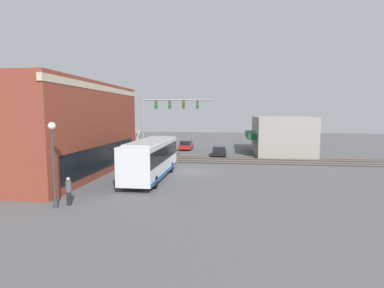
# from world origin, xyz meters

# --- Properties ---
(ground_plane) EXTENTS (120.00, 120.00, 0.00)m
(ground_plane) POSITION_xyz_m (0.00, 0.00, 0.00)
(ground_plane) COLOR #565659
(brick_building) EXTENTS (18.08, 10.71, 8.49)m
(brick_building) POSITION_xyz_m (-2.49, 12.82, 4.24)
(brick_building) COLOR brown
(brick_building) RESTS_ON ground
(shop_building) EXTENTS (11.75, 8.47, 5.20)m
(shop_building) POSITION_xyz_m (14.70, -11.09, 2.60)
(shop_building) COLOR gray
(shop_building) RESTS_ON ground
(city_bus) EXTENTS (10.33, 2.59, 3.41)m
(city_bus) POSITION_xyz_m (-3.70, 2.80, 1.88)
(city_bus) COLOR silver
(city_bus) RESTS_ON ground
(traffic_signal_gantry) EXTENTS (0.42, 7.97, 7.58)m
(traffic_signal_gantry) POSITION_xyz_m (4.51, 3.45, 5.72)
(traffic_signal_gantry) COLOR gray
(traffic_signal_gantry) RESTS_ON ground
(crossing_signal) EXTENTS (1.41, 1.18, 3.81)m
(crossing_signal) POSITION_xyz_m (3.09, 6.09, 2.30)
(crossing_signal) COLOR gray
(crossing_signal) RESTS_ON ground
(streetlamp) EXTENTS (0.44, 0.44, 5.18)m
(streetlamp) POSITION_xyz_m (-12.32, 6.48, 3.08)
(streetlamp) COLOR #38383A
(streetlamp) RESTS_ON ground
(rail_track_near) EXTENTS (2.60, 60.00, 0.15)m
(rail_track_near) POSITION_xyz_m (6.00, 0.00, 0.03)
(rail_track_near) COLOR #332D28
(rail_track_near) RESTS_ON ground
(rail_track_far) EXTENTS (2.60, 60.00, 0.15)m
(rail_track_far) POSITION_xyz_m (9.20, 0.00, 0.03)
(rail_track_far) COLOR #332D28
(rail_track_far) RESTS_ON ground
(parked_car_black) EXTENTS (4.25, 1.82, 1.35)m
(parked_car_black) POSITION_xyz_m (10.79, -2.60, 0.63)
(parked_car_black) COLOR black
(parked_car_black) RESTS_ON ground
(parked_car_red) EXTENTS (4.66, 1.82, 1.44)m
(parked_car_red) POSITION_xyz_m (17.42, 2.80, 0.67)
(parked_car_red) COLOR #B21E19
(parked_car_red) RESTS_ON ground
(pedestrian_by_lamp) EXTENTS (0.34, 0.34, 1.77)m
(pedestrian_by_lamp) POSITION_xyz_m (-11.75, 5.93, 0.91)
(pedestrian_by_lamp) COLOR black
(pedestrian_by_lamp) RESTS_ON ground
(pedestrian_at_crossing) EXTENTS (0.34, 0.34, 1.67)m
(pedestrian_at_crossing) POSITION_xyz_m (2.53, 4.13, 0.85)
(pedestrian_at_crossing) COLOR black
(pedestrian_at_crossing) RESTS_ON ground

